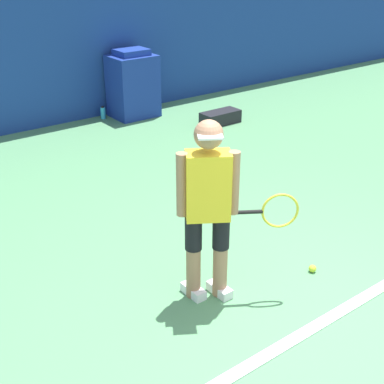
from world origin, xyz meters
The scene contains 8 objects.
ground_plane centered at (0.00, 0.00, 0.00)m, with size 24.00×24.00×0.00m, color #518C5B.
back_wall centered at (0.00, 5.89, 1.33)m, with size 24.00×0.10×2.66m.
court_baseline centered at (0.00, 0.00, 0.01)m, with size 21.60×0.10×0.01m.
tennis_player centered at (-0.38, 0.83, 0.84)m, with size 0.83×0.58×1.53m.
tennis_ball centered at (0.58, 0.52, 0.03)m, with size 0.07×0.07×0.07m.
covered_chair centered at (1.77, 5.49, 0.53)m, with size 0.72×0.59×1.11m.
equipment_bag centered at (2.66, 4.29, 0.10)m, with size 0.65×0.30×0.20m.
water_bottle centered at (1.28, 5.67, 0.10)m, with size 0.08×0.08×0.21m.
Camera 1 is at (-2.72, -2.02, 2.70)m, focal length 50.00 mm.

